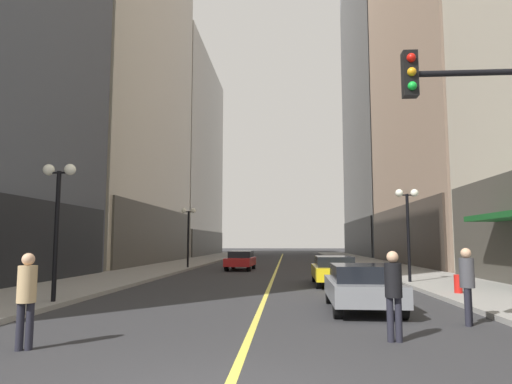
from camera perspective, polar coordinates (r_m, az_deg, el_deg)
ground_plane at (r=40.69m, az=2.84°, el=-9.00°), size 200.00×200.00×0.00m
sidewalk_left at (r=41.68m, az=-8.72°, el=-8.77°), size 4.50×78.00×0.15m
sidewalk_right at (r=41.36m, az=14.47°, el=-8.67°), size 4.50×78.00×0.15m
lane_centre_stripe at (r=40.69m, az=2.84°, el=-9.00°), size 0.16×70.00×0.01m
building_left_far at (r=69.35m, az=-11.69°, el=4.27°), size 14.73×26.00×29.02m
building_right_far at (r=75.94m, az=17.93°, el=20.69°), size 15.60×26.00×72.10m
storefront_awning_right at (r=21.12m, az=28.84°, el=-2.71°), size 1.60×4.86×3.12m
car_grey at (r=13.77m, az=13.06°, el=-11.30°), size 1.96×4.20×1.32m
car_yellow at (r=21.45m, az=9.63°, el=-9.49°), size 1.82×4.70×1.32m
car_red at (r=32.51m, az=-1.91°, el=-8.44°), size 1.91×4.25×1.32m
pedestrian_in_black_coat at (r=9.73m, az=16.77°, el=-11.42°), size 0.34×0.34×1.79m
pedestrian_with_orange_bag at (r=12.16m, az=24.84°, el=-9.91°), size 0.47×0.47×1.83m
pedestrian_in_tan_trench at (r=9.63m, az=-26.70°, el=-11.18°), size 0.44×0.44×1.76m
street_lamp_left_near at (r=15.67m, az=-23.48°, el=-1.01°), size 1.06×0.36×4.43m
street_lamp_left_far at (r=33.70m, az=-8.43°, el=-3.98°), size 1.06×0.36×4.43m
street_lamp_right_mid at (r=22.43m, az=18.39°, el=-2.63°), size 1.06×0.36×4.43m
fire_hydrant_right at (r=18.19m, az=23.92°, el=-10.67°), size 0.28×0.28×0.80m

